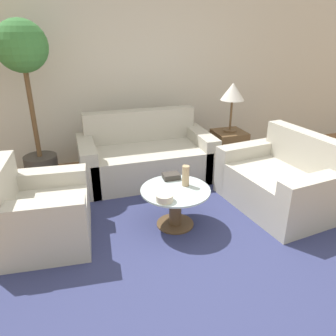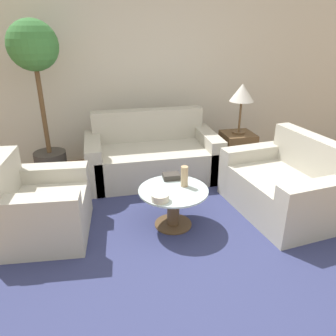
% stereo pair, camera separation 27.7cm
% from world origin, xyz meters
% --- Properties ---
extents(ground_plane, '(14.00, 14.00, 0.00)m').
position_xyz_m(ground_plane, '(0.00, 0.00, 0.00)').
color(ground_plane, '#8E603D').
extents(wall_back, '(10.00, 0.06, 2.60)m').
position_xyz_m(wall_back, '(0.00, 2.86, 1.30)').
color(wall_back, beige).
rests_on(wall_back, ground_plane).
extents(rug, '(3.56, 3.40, 0.01)m').
position_xyz_m(rug, '(-0.13, 0.73, 0.00)').
color(rug, navy).
rests_on(rug, ground_plane).
extents(sofa_main, '(1.74, 0.90, 0.87)m').
position_xyz_m(sofa_main, '(-0.13, 2.02, 0.29)').
color(sofa_main, '#B2AD9E').
rests_on(sofa_main, ground_plane).
extents(armchair, '(0.91, 0.95, 0.84)m').
position_xyz_m(armchair, '(-1.47, 0.86, 0.29)').
color(armchair, '#B2AD9E').
rests_on(armchair, ground_plane).
extents(loveseat, '(1.01, 1.36, 0.85)m').
position_xyz_m(loveseat, '(1.17, 0.77, 0.29)').
color(loveseat, '#B2AD9E').
rests_on(loveseat, ground_plane).
extents(coffee_table, '(0.71, 0.71, 0.42)m').
position_xyz_m(coffee_table, '(-0.13, 0.73, 0.27)').
color(coffee_table, brown).
rests_on(coffee_table, ground_plane).
extents(side_table, '(0.43, 0.43, 0.55)m').
position_xyz_m(side_table, '(1.10, 1.96, 0.28)').
color(side_table, brown).
rests_on(side_table, ground_plane).
extents(table_lamp, '(0.33, 0.33, 0.68)m').
position_xyz_m(table_lamp, '(1.10, 1.96, 1.09)').
color(table_lamp, brown).
rests_on(table_lamp, side_table).
extents(potted_plant, '(0.60, 0.60, 2.02)m').
position_xyz_m(potted_plant, '(-1.49, 2.27, 1.36)').
color(potted_plant, '#3D3833').
rests_on(potted_plant, ground_plane).
extents(vase, '(0.07, 0.07, 0.22)m').
position_xyz_m(vase, '(0.00, 0.79, 0.53)').
color(vase, tan).
rests_on(vase, coffee_table).
extents(bowl, '(0.17, 0.17, 0.07)m').
position_xyz_m(bowl, '(-0.30, 0.54, 0.45)').
color(bowl, beige).
rests_on(bowl, coffee_table).
extents(book_stack, '(0.18, 0.14, 0.06)m').
position_xyz_m(book_stack, '(-0.09, 0.99, 0.45)').
color(book_stack, '#38332D').
rests_on(book_stack, coffee_table).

